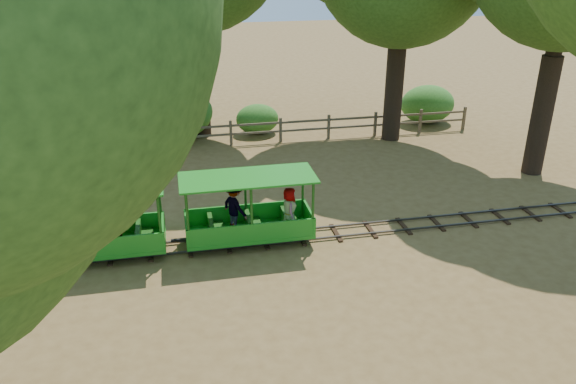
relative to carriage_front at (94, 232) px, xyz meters
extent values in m
plane|color=olive|center=(5.33, 0.02, -0.75)|extent=(90.00, 90.00, 0.00)
cube|color=#3F3D3A|center=(5.33, -0.28, -0.67)|extent=(22.00, 0.05, 0.05)
cube|color=#3F3D3A|center=(5.33, 0.32, -0.67)|extent=(22.00, 0.05, 0.05)
cube|color=#382314|center=(5.33, 0.02, -0.72)|extent=(0.12, 1.00, 0.05)
cube|color=#382314|center=(0.33, 0.02, -0.72)|extent=(0.12, 1.00, 0.05)
cube|color=#382314|center=(10.33, 0.02, -0.72)|extent=(0.12, 1.00, 0.05)
cube|color=#1D871D|center=(0.06, 0.02, -0.43)|extent=(3.34, 1.28, 0.10)
cube|color=#1A5212|center=(0.06, 0.02, -0.55)|extent=(3.01, 0.49, 0.14)
cube|color=#1D871D|center=(0.06, -0.58, -0.14)|extent=(3.34, 0.06, 0.49)
cube|color=#1D871D|center=(0.06, 0.62, -0.14)|extent=(3.34, 0.06, 0.49)
cube|color=#1D871D|center=(0.06, 0.02, 1.14)|extent=(3.49, 1.42, 0.05)
cylinder|color=#1A5212|center=(-1.53, -0.56, 0.35)|extent=(0.07, 0.07, 1.57)
cylinder|color=#1A5212|center=(-1.53, 0.60, 0.35)|extent=(0.07, 0.07, 1.57)
cylinder|color=#1A5212|center=(1.65, -0.56, 0.35)|extent=(0.07, 0.07, 1.57)
cylinder|color=#1A5212|center=(1.65, 0.60, 0.35)|extent=(0.07, 0.07, 1.57)
cube|color=#1A5212|center=(-0.94, 0.02, -0.19)|extent=(0.12, 1.08, 0.39)
cube|color=#1A5212|center=(0.06, 0.02, -0.19)|extent=(0.12, 1.08, 0.39)
cube|color=#1A5212|center=(1.06, 0.02, -0.19)|extent=(0.12, 1.08, 0.39)
cylinder|color=black|center=(-1.01, -0.31, -0.51)|extent=(0.28, 0.06, 0.28)
cylinder|color=black|center=(-1.01, 0.35, -0.51)|extent=(0.28, 0.06, 0.28)
cylinder|color=black|center=(1.13, -0.31, -0.51)|extent=(0.28, 0.06, 0.28)
cylinder|color=black|center=(1.13, 0.35, -0.51)|extent=(0.28, 0.06, 0.28)
imported|color=gray|center=(-0.80, -0.33, 0.16)|extent=(0.56, 0.63, 1.08)
imported|color=gray|center=(0.57, 0.27, 0.17)|extent=(0.30, 0.66, 1.11)
cube|color=#1D871D|center=(3.92, 0.02, -0.43)|extent=(3.34, 1.28, 0.10)
cube|color=#1A5212|center=(3.92, 0.02, -0.55)|extent=(3.01, 0.49, 0.14)
cube|color=#1D871D|center=(3.92, -0.58, -0.14)|extent=(3.34, 0.06, 0.49)
cube|color=#1D871D|center=(3.92, 0.62, -0.14)|extent=(3.34, 0.06, 0.49)
cube|color=#1D871D|center=(3.92, 0.02, 1.14)|extent=(3.49, 1.42, 0.05)
cylinder|color=#1A5212|center=(2.32, -0.56, 0.35)|extent=(0.07, 0.07, 1.57)
cylinder|color=#1A5212|center=(2.32, 0.60, 0.35)|extent=(0.07, 0.07, 1.57)
cylinder|color=#1A5212|center=(5.51, -0.56, 0.35)|extent=(0.07, 0.07, 1.57)
cylinder|color=#1A5212|center=(5.51, 0.60, 0.35)|extent=(0.07, 0.07, 1.57)
cube|color=#1A5212|center=(2.91, 0.02, -0.19)|extent=(0.12, 1.08, 0.39)
cube|color=#1A5212|center=(3.92, 0.02, -0.19)|extent=(0.12, 1.08, 0.39)
cube|color=#1A5212|center=(4.92, 0.02, -0.19)|extent=(0.12, 1.08, 0.39)
cylinder|color=black|center=(2.85, -0.31, -0.51)|extent=(0.28, 0.06, 0.28)
cylinder|color=black|center=(2.85, 0.35, -0.51)|extent=(0.28, 0.06, 0.28)
cylinder|color=black|center=(4.98, -0.31, -0.51)|extent=(0.28, 0.06, 0.28)
cylinder|color=black|center=(4.98, 0.35, -0.51)|extent=(0.28, 0.06, 0.28)
imported|color=gray|center=(3.57, 0.18, 0.29)|extent=(0.89, 1.00, 1.34)
imported|color=gray|center=(4.97, -0.18, 0.23)|extent=(0.41, 0.61, 1.22)
cylinder|color=#2D2116|center=(-3.17, 6.02, 1.30)|extent=(0.70, 0.70, 4.10)
cylinder|color=#2D2116|center=(3.33, 9.52, 1.36)|extent=(0.66, 0.66, 4.22)
cylinder|color=#2D2116|center=(10.83, 7.52, 1.15)|extent=(0.72, 0.72, 3.80)
cylinder|color=#2D2116|center=(10.83, 7.52, 4.13)|extent=(0.54, 0.54, 2.17)
cylinder|color=#2D2116|center=(14.33, 3.02, 1.28)|extent=(0.68, 0.68, 4.05)
cylinder|color=#2D2116|center=(14.33, 3.02, 4.46)|extent=(0.51, 0.51, 2.31)
cube|color=brown|center=(-3.67, 8.02, -0.25)|extent=(0.10, 0.10, 1.00)
cube|color=brown|center=(-1.67, 8.02, -0.25)|extent=(0.10, 0.10, 1.00)
cube|color=brown|center=(0.33, 8.02, -0.25)|extent=(0.10, 0.10, 1.00)
cube|color=brown|center=(2.33, 8.02, -0.25)|extent=(0.10, 0.10, 1.00)
cube|color=brown|center=(4.33, 8.02, -0.25)|extent=(0.10, 0.10, 1.00)
cube|color=brown|center=(6.33, 8.02, -0.25)|extent=(0.10, 0.10, 1.00)
cube|color=brown|center=(8.33, 8.02, -0.25)|extent=(0.10, 0.10, 1.00)
cube|color=brown|center=(10.33, 8.02, -0.25)|extent=(0.10, 0.10, 1.00)
cube|color=brown|center=(12.33, 8.02, -0.25)|extent=(0.10, 0.10, 1.00)
cube|color=brown|center=(14.33, 8.02, -0.25)|extent=(0.10, 0.10, 1.00)
cube|color=brown|center=(5.33, 8.02, 0.05)|extent=(18.00, 0.06, 0.08)
cube|color=brown|center=(5.33, 8.02, -0.30)|extent=(18.00, 0.06, 0.08)
ellipsoid|color=#2D6B1E|center=(-3.67, 9.32, -0.02)|extent=(2.11, 1.62, 1.46)
ellipsoid|color=#2D6B1E|center=(2.20, 9.32, 0.32)|extent=(3.10, 2.39, 2.15)
ellipsoid|color=#2D6B1E|center=(5.59, 9.32, -0.13)|extent=(1.79, 1.38, 1.24)
ellipsoid|color=#2D6B1E|center=(13.21, 9.32, 0.09)|extent=(2.41, 1.85, 1.67)
camera|label=1|loc=(2.24, -13.14, 6.65)|focal=35.00mm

